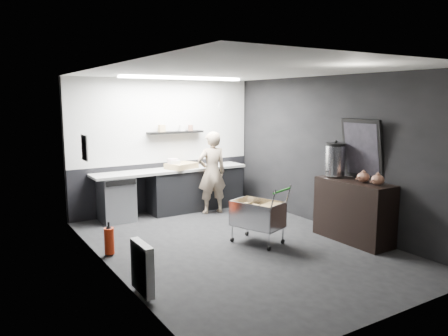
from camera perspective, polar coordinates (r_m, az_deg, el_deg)
floor at (r=7.00m, az=1.83°, el=-10.10°), size 5.50×5.50×0.00m
ceiling at (r=6.63m, az=1.95°, el=12.54°), size 5.50×5.50×0.00m
wall_back at (r=9.08m, az=-7.83°, el=2.96°), size 5.50×0.00×5.50m
wall_front at (r=4.69m, az=20.97°, el=-3.14°), size 5.50×0.00×5.50m
wall_left at (r=5.82m, az=-14.70°, el=-0.57°), size 0.00×5.50×5.50m
wall_right at (r=7.96m, az=13.95°, el=1.95°), size 0.00×5.50×5.50m
kitchen_wall_panel at (r=9.02m, az=-7.84°, el=6.11°), size 3.95×0.02×1.70m
dado_panel at (r=9.19m, az=-7.66°, el=-2.33°), size 3.95×0.02×1.00m
floating_shelf at (r=9.02m, az=-6.36°, el=4.67°), size 1.20×0.22×0.04m
wall_clock at (r=9.66m, az=-0.18°, el=8.15°), size 0.20×0.03×0.20m
poster at (r=7.04m, az=-17.77°, el=2.54°), size 0.02×0.30×0.40m
poster_red_band at (r=7.04m, az=-17.76°, el=3.11°), size 0.02×0.22×0.10m
radiator at (r=5.28m, az=-10.63°, el=-12.69°), size 0.10×0.50×0.60m
ceiling_strip at (r=8.23m, az=-5.40°, el=11.60°), size 2.40×0.20×0.04m
prep_counter at (r=8.97m, az=-6.05°, el=-2.85°), size 3.20×0.61×0.90m
person at (r=8.77m, az=-1.59°, el=-0.61°), size 0.65×0.47×1.66m
shopping_cart at (r=7.02m, az=4.39°, el=-6.30°), size 0.77×1.02×0.93m
sideboard at (r=7.40m, az=16.46°, el=-4.38°), size 0.57×1.32×1.98m
fire_extinguisher at (r=6.73m, az=-14.76°, el=-9.08°), size 0.15×0.15×0.48m
cardboard_box at (r=8.87m, az=-5.59°, el=0.30°), size 0.68×0.59×0.11m
pink_tub at (r=8.84m, az=-6.72°, el=0.55°), size 0.21×0.21×0.21m
white_container at (r=8.80m, az=-6.45°, el=0.44°), size 0.22×0.18×0.18m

